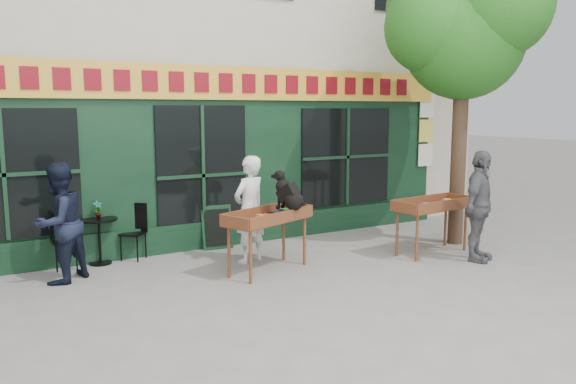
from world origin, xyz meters
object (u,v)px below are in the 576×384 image
(book_cart_center, at_px, (268,220))
(book_cart_right, at_px, (433,208))
(man_left, at_px, (59,223))
(man_right, at_px, (479,206))
(woman, at_px, (250,209))
(dog, at_px, (289,189))
(bistro_table, at_px, (99,232))

(book_cart_center, distance_m, book_cart_right, 3.06)
(man_left, bearing_deg, book_cart_right, 128.30)
(book_cart_center, bearing_deg, man_right, -41.01)
(book_cart_center, height_order, woman, woman)
(dog, xyz_separation_m, man_left, (-3.25, 1.11, -0.40))
(dog, height_order, woman, woman)
(woman, bearing_deg, man_left, -28.79)
(dog, bearing_deg, bistro_table, 123.75)
(book_cart_center, xyz_separation_m, man_right, (3.33, -1.23, 0.11))
(book_cart_center, distance_m, dog, 0.59)
(woman, bearing_deg, book_cart_center, 69.23)
(woman, relative_size, bistro_table, 2.34)
(dog, xyz_separation_m, book_cart_right, (2.68, -0.43, -0.47))
(book_cart_right, relative_size, man_right, 0.84)
(dog, distance_m, woman, 0.88)
(man_right, xyz_separation_m, bistro_table, (-5.52, 2.99, -0.39))
(bistro_table, bearing_deg, woman, -26.92)
(book_cart_center, xyz_separation_m, book_cart_right, (3.03, -0.48, 0.00))
(book_cart_center, xyz_separation_m, dog, (0.35, -0.05, 0.47))
(book_cart_center, xyz_separation_m, woman, (0.00, 0.65, 0.07))
(book_cart_right, xyz_separation_m, bistro_table, (-5.22, 2.24, -0.28))
(dog, height_order, bistro_table, dog)
(dog, bearing_deg, woman, 95.79)
(book_cart_center, height_order, man_left, man_left)
(dog, bearing_deg, book_cart_center, 151.10)
(book_cart_center, bearing_deg, dog, -28.90)
(man_left, bearing_deg, man_right, 122.67)
(book_cart_right, height_order, bistro_table, book_cart_right)
(book_cart_center, bearing_deg, woman, 69.23)
(man_right, relative_size, bistro_table, 2.45)
(dog, distance_m, man_right, 3.22)
(book_cart_right, height_order, man_right, man_right)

